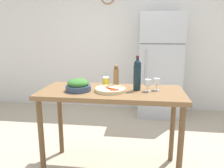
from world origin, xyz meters
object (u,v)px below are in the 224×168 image
(wine_bottle, at_px, (137,74))
(homemade_pizza, at_px, (110,89))
(salt_canister, at_px, (106,82))
(pepper_mill, at_px, (116,76))
(salad_bowl, at_px, (78,85))
(refrigerator, at_px, (160,66))
(wine_glass_far, at_px, (157,82))
(wine_glass_near, at_px, (148,83))

(wine_bottle, height_order, homemade_pizza, wine_bottle)
(homemade_pizza, distance_m, salt_canister, 0.21)
(pepper_mill, distance_m, salad_bowl, 0.44)
(refrigerator, xyz_separation_m, homemade_pizza, (-0.65, -1.88, 0.01))
(pepper_mill, relative_size, homemade_pizza, 0.78)
(wine_glass_far, xyz_separation_m, salt_canister, (-0.55, 0.08, -0.03))
(wine_bottle, relative_size, salt_canister, 3.29)
(wine_glass_near, distance_m, wine_glass_far, 0.11)
(pepper_mill, distance_m, homemade_pizza, 0.24)
(pepper_mill, xyz_separation_m, homemade_pizza, (-0.04, -0.21, -0.10))
(wine_glass_near, distance_m, homemade_pizza, 0.39)
(refrigerator, relative_size, wine_glass_far, 14.76)
(wine_glass_near, xyz_separation_m, homemade_pizza, (-0.38, -0.05, -0.06))
(wine_glass_near, distance_m, salad_bowl, 0.71)
(refrigerator, distance_m, wine_glass_near, 1.85)
(wine_glass_near, bearing_deg, refrigerator, 81.78)
(wine_glass_far, bearing_deg, wine_bottle, -174.38)
(refrigerator, distance_m, pepper_mill, 1.78)
(pepper_mill, bearing_deg, wine_bottle, -27.17)
(salad_bowl, height_order, salt_canister, salad_bowl)
(homemade_pizza, xyz_separation_m, salt_canister, (-0.07, 0.19, 0.04))
(pepper_mill, height_order, homemade_pizza, pepper_mill)
(wine_bottle, xyz_separation_m, wine_glass_near, (0.11, -0.04, -0.08))
(pepper_mill, bearing_deg, homemade_pizza, -99.79)
(pepper_mill, bearing_deg, wine_glass_far, -12.86)
(wine_bottle, bearing_deg, wine_glass_near, -20.33)
(wine_glass_near, distance_m, pepper_mill, 0.38)
(refrigerator, height_order, pepper_mill, refrigerator)
(homemade_pizza, bearing_deg, refrigerator, 71.05)
(salad_bowl, xyz_separation_m, salt_canister, (0.25, 0.22, -0.00))
(wine_bottle, xyz_separation_m, salt_canister, (-0.34, 0.10, -0.11))
(refrigerator, bearing_deg, wine_bottle, -101.85)
(wine_glass_far, height_order, homemade_pizza, wine_glass_far)
(wine_bottle, distance_m, salt_canister, 0.38)
(salt_canister, bearing_deg, refrigerator, 66.88)
(refrigerator, bearing_deg, pepper_mill, -110.05)
(wine_glass_near, bearing_deg, salt_canister, 162.48)
(salad_bowl, xyz_separation_m, homemade_pizza, (0.33, 0.02, -0.04))
(wine_glass_far, relative_size, salad_bowl, 0.48)
(wine_glass_near, height_order, pepper_mill, pepper_mill)
(wine_glass_near, relative_size, salad_bowl, 0.48)
(salt_canister, bearing_deg, wine_bottle, -16.59)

